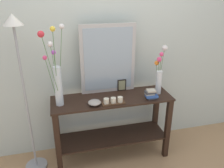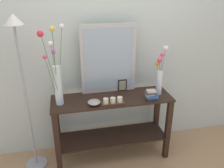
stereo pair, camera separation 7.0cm
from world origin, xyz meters
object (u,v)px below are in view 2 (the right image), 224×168
Objects in this scene: candle_tray at (113,101)px; picture_frame_small at (122,85)px; tall_vase_left at (57,76)px; console_table at (112,120)px; mirror_leaning at (109,59)px; vase_right at (160,74)px; floor_lamp at (22,72)px; decorative_bowl at (94,102)px; book_stack at (151,95)px.

picture_frame_small reaches higher than candle_tray.
tall_vase_left reaches higher than candle_tray.
mirror_leaning is (0.00, 0.18, 0.67)m from console_table.
tall_vase_left reaches higher than vase_right.
picture_frame_small is (0.16, 0.16, 0.35)m from console_table.
console_table is 1.10m from floor_lamp.
console_table is 1.71× the size of mirror_leaning.
decorative_bowl is at bearing -11.30° from floor_lamp.
mirror_leaning reaches higher than vase_right.
decorative_bowl is (0.35, -0.09, -0.28)m from tall_vase_left.
mirror_leaning reaches higher than decorative_bowl.
book_stack is at bearing -0.16° from decorative_bowl.
book_stack is (-0.14, -0.13, -0.19)m from vase_right.
book_stack is at bearing -138.68° from vase_right.
vase_right is at bearing -21.16° from picture_frame_small.
floor_lamp reaches higher than console_table.
picture_frame_small is at bearing 58.90° from candle_tray.
vase_right is at bearing 41.32° from book_stack.
console_table is 9.88× the size of decorative_bowl.
decorative_bowl is 0.77m from floor_lamp.
console_table is at bearing 2.82° from tall_vase_left.
decorative_bowl is 0.62m from book_stack.
floor_lamp is at bearing 170.12° from candle_tray.
tall_vase_left is at bearing -178.18° from vase_right.
tall_vase_left is at bearing 165.92° from decorative_bowl.
mirror_leaning is at bearing 162.76° from vase_right.
picture_frame_small is at bearing 45.38° from console_table.
console_table is 0.69m from mirror_leaning.
tall_vase_left is at bearing 174.70° from book_stack.
picture_frame_small is at bearing 14.48° from tall_vase_left.
console_table is 5.40× the size of candle_tray.
vase_right is 0.27m from book_stack.
console_table is at bearing 28.52° from decorative_bowl.
console_table is 0.34m from candle_tray.
book_stack is (0.62, -0.00, 0.02)m from decorative_bowl.
tall_vase_left is (-0.57, -0.20, -0.08)m from mirror_leaning.
decorative_bowl is at bearing -170.78° from vase_right.
mirror_leaning is 0.51m from decorative_bowl.
vase_right is at bearing 0.77° from console_table.
vase_right is at bearing 1.82° from tall_vase_left.
floor_lamp is at bearing 171.79° from tall_vase_left.
tall_vase_left reaches higher than decorative_bowl.
tall_vase_left is 5.93× the size of book_stack.
floor_lamp is (-0.68, 0.13, 0.33)m from decorative_bowl.
picture_frame_small reaches higher than console_table.
console_table is at bearing -179.23° from vase_right.
candle_tray is 1.83× the size of decorative_bowl.
vase_right is 3.98× the size of decorative_bowl.
vase_right is at bearing -0.46° from floor_lamp.
floor_lamp reaches higher than tall_vase_left.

